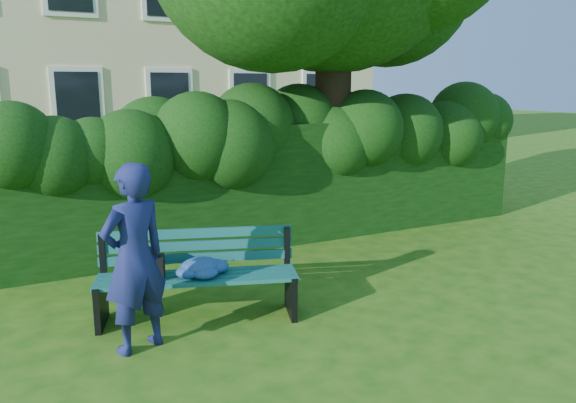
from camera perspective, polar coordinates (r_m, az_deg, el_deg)
ground at (r=6.68m, az=2.39°, el=-8.95°), size 80.00×80.00×0.00m
hedge at (r=8.36m, az=-5.05°, el=1.67°), size 10.00×1.00×1.80m
park_bench at (r=5.84m, az=-9.77°, el=-7.07°), size 2.08×1.17×0.89m
man_reading at (r=5.16m, az=-15.35°, el=-5.62°), size 0.73×0.60×1.72m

